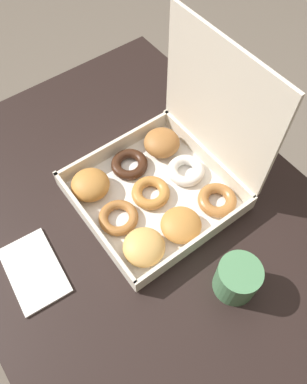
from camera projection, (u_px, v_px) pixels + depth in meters
ground_plane at (142, 304)px, 1.48m from camera, size 8.00×8.00×0.00m
dining_table at (136, 234)px, 0.94m from camera, size 0.96×0.74×0.77m
donut_box at (162, 179)px, 0.81m from camera, size 0.31×0.32×0.33m
coffee_mug at (237, 278)px, 0.70m from camera, size 0.08×0.08×0.08m
paper_napkin at (34, 270)px, 0.75m from camera, size 0.17×0.11×0.01m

